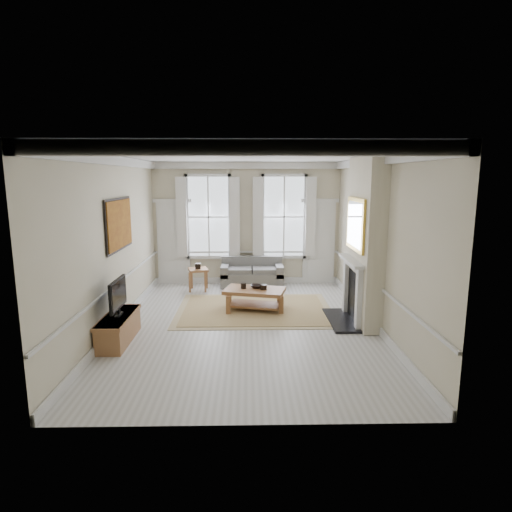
{
  "coord_description": "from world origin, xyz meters",
  "views": [
    {
      "loc": [
        0.03,
        -8.36,
        2.98
      ],
      "look_at": [
        0.22,
        1.04,
        1.25
      ],
      "focal_mm": 30.0,
      "sensor_mm": 36.0,
      "label": 1
    }
  ],
  "objects_px": {
    "side_table": "(198,273)",
    "sofa": "(252,275)",
    "tv_stand": "(119,329)",
    "coffee_table": "(255,292)"
  },
  "relations": [
    {
      "from": "sofa",
      "to": "coffee_table",
      "type": "xyz_separation_m",
      "value": [
        0.03,
        -2.11,
        0.07
      ]
    },
    {
      "from": "side_table",
      "to": "coffee_table",
      "type": "relative_size",
      "value": 0.4
    },
    {
      "from": "coffee_table",
      "to": "tv_stand",
      "type": "bearing_deg",
      "value": -130.01
    },
    {
      "from": "side_table",
      "to": "coffee_table",
      "type": "xyz_separation_m",
      "value": [
        1.47,
        -1.78,
        -0.07
      ]
    },
    {
      "from": "side_table",
      "to": "tv_stand",
      "type": "xyz_separation_m",
      "value": [
        -1.05,
        -3.62,
        -0.23
      ]
    },
    {
      "from": "side_table",
      "to": "sofa",
      "type": "bearing_deg",
      "value": 13.01
    },
    {
      "from": "sofa",
      "to": "side_table",
      "type": "xyz_separation_m",
      "value": [
        -1.44,
        -0.33,
        0.14
      ]
    },
    {
      "from": "sofa",
      "to": "tv_stand",
      "type": "height_order",
      "value": "sofa"
    },
    {
      "from": "side_table",
      "to": "tv_stand",
      "type": "height_order",
      "value": "side_table"
    },
    {
      "from": "coffee_table",
      "to": "tv_stand",
      "type": "xyz_separation_m",
      "value": [
        -2.53,
        -1.84,
        -0.17
      ]
    }
  ]
}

